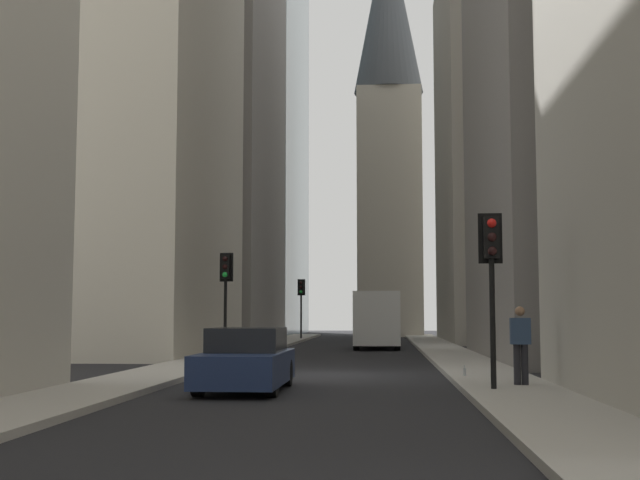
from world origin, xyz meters
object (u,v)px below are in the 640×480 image
(traffic_light_far_junction, at_px, (301,295))
(pedestrian, at_px, (520,342))
(discarded_bottle, at_px, (465,372))
(delivery_truck, at_px, (377,320))
(sedan_navy, at_px, (246,361))
(traffic_light_midblock, at_px, (226,280))
(traffic_light_foreground, at_px, (491,259))

(traffic_light_far_junction, relative_size, pedestrian, 2.26)
(pedestrian, distance_m, discarded_bottle, 3.03)
(traffic_light_far_junction, bearing_deg, delivery_truck, -158.87)
(discarded_bottle, bearing_deg, delivery_truck, 6.53)
(delivery_truck, xyz_separation_m, pedestrian, (-23.60, -3.39, -0.36))
(sedan_navy, height_order, traffic_light_midblock, traffic_light_midblock)
(sedan_navy, xyz_separation_m, discarded_bottle, (3.17, -5.19, -0.42))
(traffic_light_foreground, xyz_separation_m, discarded_bottle, (3.81, 0.25, -2.67))
(traffic_light_midblock, distance_m, pedestrian, 15.33)
(delivery_truck, bearing_deg, discarded_bottle, -173.47)
(traffic_light_far_junction, distance_m, discarded_bottle, 35.26)
(sedan_navy, bearing_deg, traffic_light_far_junction, 3.66)
(traffic_light_foreground, height_order, discarded_bottle, traffic_light_foreground)
(traffic_light_midblock, relative_size, discarded_bottle, 14.59)
(delivery_truck, height_order, pedestrian, delivery_truck)
(traffic_light_midblock, bearing_deg, pedestrian, -143.40)
(traffic_light_midblock, relative_size, traffic_light_far_junction, 0.99)
(delivery_truck, distance_m, traffic_light_midblock, 12.83)
(traffic_light_foreground, distance_m, traffic_light_midblock, 15.67)
(sedan_navy, relative_size, traffic_light_far_junction, 1.08)
(traffic_light_far_junction, xyz_separation_m, pedestrian, (-37.05, -8.59, -1.96))
(delivery_truck, xyz_separation_m, traffic_light_far_junction, (13.45, 5.20, 1.60))
(traffic_light_foreground, xyz_separation_m, pedestrian, (1.07, -0.75, -1.81))
(sedan_navy, distance_m, traffic_light_far_junction, 37.64)
(traffic_light_far_junction, height_order, discarded_bottle, traffic_light_far_junction)
(traffic_light_foreground, distance_m, discarded_bottle, 4.66)
(sedan_navy, distance_m, traffic_light_midblock, 13.18)
(traffic_light_midblock, bearing_deg, discarded_bottle, -139.58)
(traffic_light_foreground, relative_size, pedestrian, 2.15)
(sedan_navy, relative_size, discarded_bottle, 15.93)
(pedestrian, bearing_deg, traffic_light_midblock, 36.60)
(sedan_navy, bearing_deg, delivery_truck, -6.64)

